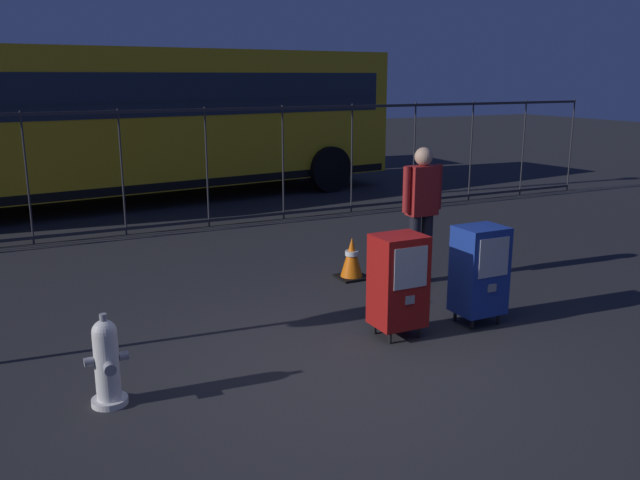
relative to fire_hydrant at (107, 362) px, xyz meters
The scene contains 9 objects.
ground_plane 2.01m from the fire_hydrant, 11.63° to the right, with size 60.00×60.00×0.00m, color #262628.
fire_hydrant is the anchor object (origin of this frame).
newspaper_box_primary 3.73m from the fire_hydrant, ahead, with size 0.48×0.42×1.02m.
newspaper_box_secondary 2.80m from the fire_hydrant, ahead, with size 0.48×0.42×1.02m.
pedestrian 4.35m from the fire_hydrant, 21.47° to the left, with size 0.55×0.22×1.67m.
traffic_cone 3.93m from the fire_hydrant, 32.09° to the left, with size 0.36×0.36×0.53m.
fence_barrier 6.16m from the fire_hydrant, 71.55° to the left, with size 18.03×0.04×2.00m.
bus_near 9.20m from the fire_hydrant, 75.53° to the left, with size 10.73×3.78×3.00m.
bus_far 12.58m from the fire_hydrant, 88.85° to the left, with size 10.55×2.96×3.00m.
Camera 1 is at (-2.61, -4.62, 2.50)m, focal length 37.70 mm.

